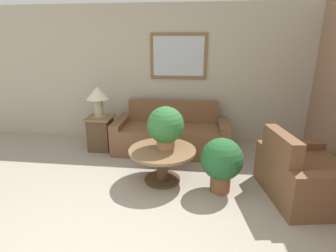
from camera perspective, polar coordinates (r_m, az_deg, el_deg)
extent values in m
cube|color=#B2A893|center=(5.17, -1.47, 10.89)|extent=(7.57, 0.06, 2.60)
cube|color=brown|center=(5.05, 2.29, 14.94)|extent=(1.06, 0.03, 0.83)
cube|color=#B2BCC6|center=(5.04, 2.28, 14.93)|extent=(0.94, 0.01, 0.71)
cube|color=brown|center=(4.79, 0.68, -2.79)|extent=(1.69, 0.87, 0.48)
cube|color=brown|center=(4.99, 1.14, 3.36)|extent=(1.69, 0.16, 0.40)
cube|color=brown|center=(4.95, -10.13, -1.75)|extent=(0.18, 0.87, 0.58)
cube|color=brown|center=(4.77, 11.93, -2.64)|extent=(0.18, 0.87, 0.58)
cube|color=brown|center=(3.87, 27.77, -10.30)|extent=(1.04, 0.91, 0.48)
cube|color=brown|center=(3.52, 23.38, -4.55)|extent=(0.28, 0.79, 0.40)
cube|color=brown|center=(3.50, 31.71, -13.05)|extent=(0.94, 0.32, 0.58)
cube|color=brown|center=(4.22, 24.76, -6.78)|extent=(0.94, 0.32, 0.58)
cylinder|color=#4C3823|center=(3.90, -1.21, -11.50)|extent=(0.52, 0.52, 0.03)
cylinder|color=#4C3823|center=(3.80, -1.24, -8.55)|extent=(0.17, 0.17, 0.42)
cylinder|color=brown|center=(3.70, -1.26, -5.36)|extent=(0.95, 0.95, 0.04)
cube|color=#4C3823|center=(5.01, -14.40, -1.72)|extent=(0.39, 0.39, 0.59)
cube|color=brown|center=(4.92, -14.68, 1.72)|extent=(0.46, 0.46, 0.03)
cylinder|color=tan|center=(4.91, -14.70, 2.03)|extent=(0.22, 0.22, 0.02)
cylinder|color=tan|center=(4.87, -14.86, 3.91)|extent=(0.16, 0.16, 0.31)
cone|color=beige|center=(4.81, -15.11, 6.97)|extent=(0.40, 0.40, 0.22)
cylinder|color=#9E6B42|center=(3.71, -0.51, -3.71)|extent=(0.26, 0.26, 0.15)
sphere|color=#2D6B33|center=(3.62, -0.53, 0.25)|extent=(0.51, 0.51, 0.51)
cylinder|color=brown|center=(3.67, 11.28, -11.87)|extent=(0.27, 0.27, 0.26)
sphere|color=#235B2D|center=(3.51, 11.62, -7.06)|extent=(0.56, 0.56, 0.56)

